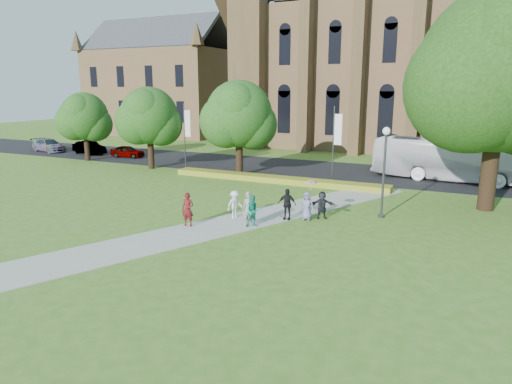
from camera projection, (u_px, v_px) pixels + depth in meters
The scene contains 25 objects.
ground at pixel (213, 231), 24.07m from camera, with size 160.00×160.00×0.00m, color #446D20.
road at pixel (325, 170), 41.66m from camera, with size 160.00×10.00×0.02m, color black.
footpath at pixel (223, 226), 24.94m from camera, with size 3.20×30.00×0.04m, color #B2B2A8.
flower_hedge at pixel (276, 179), 36.47m from camera, with size 18.00×1.40×0.45m, color gold.
cathedral at pixel (465, 37), 51.93m from camera, with size 52.60×18.25×28.00m.
building_west at pixel (163, 76), 73.21m from camera, with size 22.00×14.00×18.30m.
streetlamp at pixel (385, 161), 25.91m from camera, with size 0.44×0.44×5.24m.
large_tree at pixel (501, 70), 26.43m from camera, with size 9.60×9.60×13.20m.
street_tree_0 at pixel (149, 116), 41.58m from camera, with size 5.20×5.20×7.50m.
street_tree_1 at pixel (239, 114), 38.17m from camera, with size 5.60×5.60×8.05m.
street_tree_2 at pixel (84, 116), 46.31m from camera, with size 4.80×4.80×6.95m.
banner_pole_0 at pixel (335, 140), 35.80m from camera, with size 0.70×0.10×6.00m.
banner_pole_1 at pixel (186, 132), 41.66m from camera, with size 0.70×0.10×6.00m.
tour_coach at pixel (454, 159), 36.56m from camera, with size 2.96×12.65×3.52m, color white.
car_0 at pixel (127, 151), 49.30m from camera, with size 1.49×3.70×1.26m, color gray.
car_1 at pixel (89, 148), 51.60m from camera, with size 1.57×4.49×1.48m, color gray.
car_2 at pixel (49, 145), 53.80m from camera, with size 2.05×5.04×1.46m, color gray.
pedestrian_0 at pixel (188, 209), 24.66m from camera, with size 0.67×0.44×1.84m, color #5D1517.
pedestrian_1 at pixel (253, 211), 24.52m from camera, with size 0.84×0.66×1.74m, color #1C8F78.
pedestrian_2 at pixel (235, 204), 26.20m from camera, with size 1.03×0.59×1.60m, color white.
pedestrian_3 at pixel (287, 204), 25.90m from camera, with size 1.05×0.44×1.79m, color black.
pedestrian_4 at pixel (307, 206), 25.88m from camera, with size 0.78×0.51×1.60m, color slate.
pedestrian_5 at pixel (322, 205), 26.13m from camera, with size 1.46×0.47×1.58m, color black.
pedestrian_6 at pixel (249, 209), 24.76m from camera, with size 0.68×0.45×1.87m, color gray.
parasol at pixel (311, 187), 25.64m from camera, with size 0.70×0.70×0.61m, color pink.
Camera 1 is at (11.92, -19.79, 7.40)m, focal length 32.00 mm.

